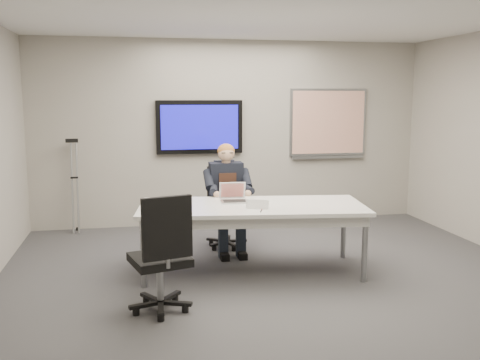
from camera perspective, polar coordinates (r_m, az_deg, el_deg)
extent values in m
cube|color=#353538|center=(5.64, 4.75, -11.48)|extent=(6.00, 6.00, 0.02)
cube|color=silver|center=(5.35, 5.16, 17.89)|extent=(6.00, 6.00, 0.02)
cube|color=#A09A90|center=(8.23, -0.91, 5.04)|extent=(6.00, 0.02, 2.80)
cube|color=#A09A90|center=(2.61, 23.69, -4.44)|extent=(6.00, 0.02, 2.80)
cube|color=silver|center=(5.96, 1.29, -2.85)|extent=(2.60, 1.35, 0.04)
cube|color=beige|center=(5.98, 1.29, -3.63)|extent=(2.49, 1.24, 0.10)
cylinder|color=gray|center=(5.64, -10.26, -7.70)|extent=(0.06, 0.06, 0.73)
cylinder|color=gray|center=(5.86, 13.16, -7.18)|extent=(0.06, 0.06, 0.73)
cylinder|color=gray|center=(6.48, -9.41, -5.48)|extent=(0.06, 0.06, 0.73)
cylinder|color=gray|center=(6.66, 10.98, -5.12)|extent=(0.06, 0.06, 0.73)
cube|color=black|center=(8.10, -4.35, 5.66)|extent=(1.30, 0.08, 0.80)
cube|color=#100D99|center=(8.05, -4.31, 5.64)|extent=(1.16, 0.01, 0.66)
cube|color=gray|center=(8.61, 9.38, 6.10)|extent=(1.25, 0.04, 1.05)
cube|color=white|center=(8.59, 9.43, 6.09)|extent=(1.18, 0.01, 0.98)
cube|color=gray|center=(8.62, 9.36, 2.43)|extent=(1.18, 0.05, 0.04)
cylinder|color=gray|center=(7.02, -1.53, -4.95)|extent=(0.06, 0.06, 0.36)
cube|color=black|center=(6.98, -1.54, -3.52)|extent=(0.46, 0.46, 0.07)
cube|color=black|center=(7.13, -1.85, -0.58)|extent=(0.42, 0.05, 0.52)
cylinder|color=gray|center=(5.05, -8.52, -10.47)|extent=(0.06, 0.06, 0.38)
cube|color=black|center=(4.98, -8.57, -8.40)|extent=(0.60, 0.60, 0.07)
cube|color=black|center=(4.68, -7.78, -5.09)|extent=(0.44, 0.17, 0.55)
cube|color=black|center=(6.88, -1.51, -0.52)|extent=(0.42, 0.24, 0.58)
cube|color=#331D15|center=(6.75, -1.33, -0.44)|extent=(0.22, 0.02, 0.28)
sphere|color=tan|center=(6.79, -1.48, 2.87)|extent=(0.21, 0.21, 0.21)
ellipsoid|color=#996527|center=(6.80, -1.50, 3.13)|extent=(0.22, 0.22, 0.18)
cube|color=#B6B6B8|center=(6.09, -0.59, -2.31)|extent=(0.32, 0.23, 0.02)
cube|color=black|center=(6.08, -0.57, -2.24)|extent=(0.27, 0.16, 0.00)
cube|color=#B6B6B8|center=(6.20, -0.82, -1.10)|extent=(0.31, 0.09, 0.20)
cube|color=red|center=(6.19, -0.81, -1.09)|extent=(0.27, 0.07, 0.17)
cylinder|color=black|center=(5.64, 2.28, -3.26)|extent=(0.06, 0.13, 0.01)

